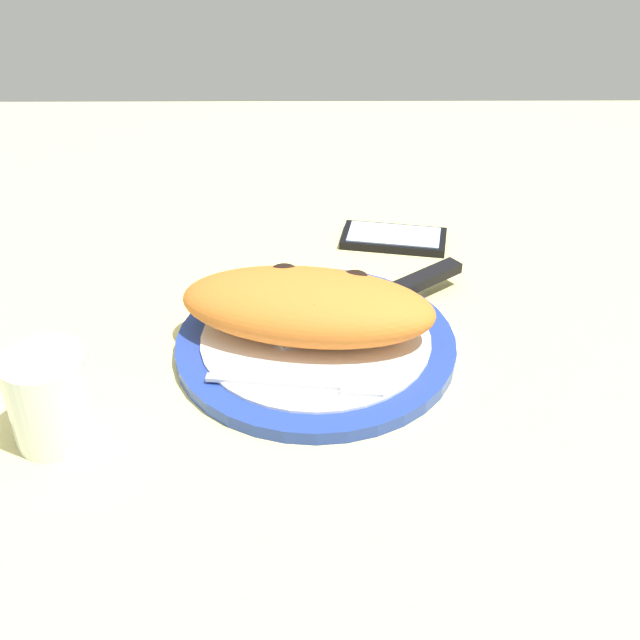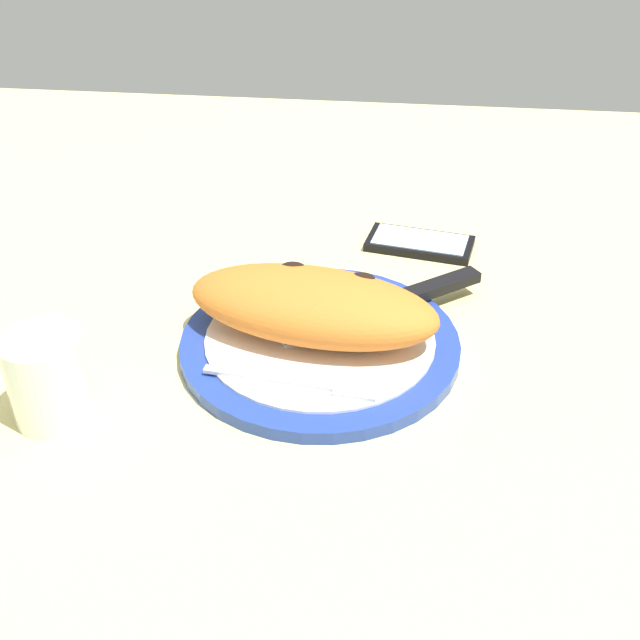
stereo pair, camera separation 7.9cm
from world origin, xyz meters
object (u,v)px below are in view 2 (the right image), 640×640
at_px(calzone, 313,305).
at_px(water_glass, 49,383).
at_px(fork, 306,383).
at_px(knife, 414,296).
at_px(plate, 320,344).
at_px(smartphone, 420,243).

height_order(calzone, water_glass, water_glass).
distance_m(calzone, water_glass, 0.26).
distance_m(calzone, fork, 0.09).
height_order(knife, water_glass, water_glass).
bearing_deg(fork, plate, 87.24).
xyz_separation_m(knife, smartphone, (0.01, 0.15, -0.02)).
relative_size(calzone, fork, 1.62).
relative_size(plate, calzone, 1.05).
bearing_deg(water_glass, fork, 12.15).
height_order(plate, calzone, calzone).
distance_m(fork, knife, 0.18).
bearing_deg(calzone, knife, 35.93).
bearing_deg(water_glass, plate, 29.14).
bearing_deg(smartphone, fork, -108.39).
distance_m(knife, water_glass, 0.38).
distance_m(smartphone, water_glass, 0.48).
height_order(calzone, smartphone, calzone).
xyz_separation_m(smartphone, water_glass, (-0.32, -0.35, 0.03)).
relative_size(knife, water_glass, 2.41).
bearing_deg(knife, calzone, -144.07).
relative_size(plate, water_glass, 3.29).
bearing_deg(fork, calzone, 92.87).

